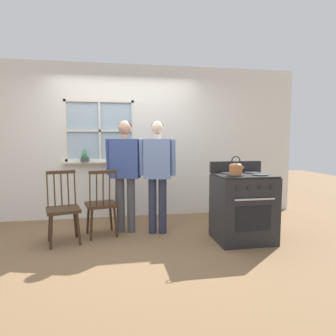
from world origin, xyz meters
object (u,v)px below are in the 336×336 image
kettle (236,168)px  potted_plant (85,158)px  chair_by_window (102,205)px  person_teen_center (157,167)px  chair_near_wall (63,210)px  person_elderly_left (125,165)px  stove (243,207)px

kettle → potted_plant: size_ratio=1.00×
chair_by_window → potted_plant: (-0.31, 0.98, 0.63)m
chair_by_window → person_teen_center: (0.81, -0.02, 0.54)m
chair_by_window → kettle: (1.76, -0.67, 0.57)m
chair_near_wall → kettle: size_ratio=3.94×
chair_by_window → potted_plant: potted_plant is taller
person_teen_center → kettle: bearing=-21.8°
person_elderly_left → kettle: size_ratio=6.78×
chair_near_wall → stove: stove is taller
stove → kettle: (-0.17, -0.13, 0.55)m
person_elderly_left → stove: 1.80m
chair_near_wall → kettle: (2.25, -0.47, 0.57)m
stove → kettle: kettle is taller
kettle → person_teen_center: bearing=145.1°
person_teen_center → person_elderly_left: bearing=174.2°
chair_near_wall → person_teen_center: size_ratio=0.59×
person_elderly_left → person_teen_center: size_ratio=1.01×
chair_by_window → stove: (1.93, -0.54, 0.02)m
kettle → chair_by_window: bearing=159.0°
chair_by_window → person_teen_center: size_ratio=0.59×
kettle → potted_plant: bearing=141.4°
person_elderly_left → person_teen_center: (0.46, -0.16, -0.03)m
stove → potted_plant: potted_plant is taller
potted_plant → person_elderly_left: bearing=-51.5°
chair_near_wall → kettle: 2.37m
person_teen_center → potted_plant: 1.50m
chair_near_wall → kettle: kettle is taller
chair_by_window → stove: stove is taller
chair_by_window → kettle: 1.96m
person_elderly_left → stove: person_elderly_left is taller
stove → potted_plant: 2.77m
chair_by_window → potted_plant: 1.20m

